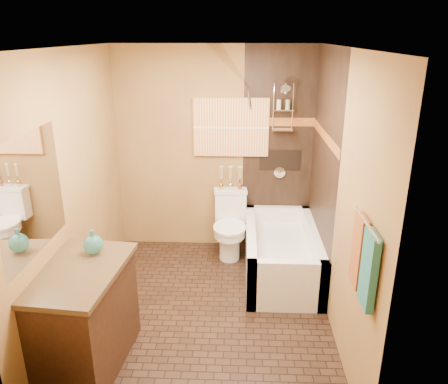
# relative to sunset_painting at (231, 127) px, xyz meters

# --- Properties ---
(floor) EXTENTS (3.00, 3.00, 0.00)m
(floor) POSITION_rel_sunset_painting_xyz_m (-0.20, -1.48, -1.55)
(floor) COLOR black
(floor) RESTS_ON ground
(wall_left) EXTENTS (0.02, 3.00, 2.50)m
(wall_left) POSITION_rel_sunset_painting_xyz_m (-1.40, -1.48, -0.30)
(wall_left) COLOR #A37B3F
(wall_left) RESTS_ON floor
(wall_right) EXTENTS (0.02, 3.00, 2.50)m
(wall_right) POSITION_rel_sunset_painting_xyz_m (1.00, -1.48, -0.30)
(wall_right) COLOR #A37B3F
(wall_right) RESTS_ON floor
(wall_back) EXTENTS (2.40, 0.02, 2.50)m
(wall_back) POSITION_rel_sunset_painting_xyz_m (-0.20, 0.02, -0.30)
(wall_back) COLOR #A37B3F
(wall_back) RESTS_ON floor
(wall_front) EXTENTS (2.40, 0.02, 2.50)m
(wall_front) POSITION_rel_sunset_painting_xyz_m (-0.20, -2.98, -0.30)
(wall_front) COLOR #A37B3F
(wall_front) RESTS_ON floor
(ceiling) EXTENTS (3.00, 3.00, 0.00)m
(ceiling) POSITION_rel_sunset_painting_xyz_m (-0.20, -1.48, 0.95)
(ceiling) COLOR silver
(ceiling) RESTS_ON wall_back
(alcove_tile_back) EXTENTS (0.85, 0.01, 2.50)m
(alcove_tile_back) POSITION_rel_sunset_painting_xyz_m (0.57, 0.01, -0.30)
(alcove_tile_back) COLOR black
(alcove_tile_back) RESTS_ON wall_back
(alcove_tile_right) EXTENTS (0.01, 1.50, 2.50)m
(alcove_tile_right) POSITION_rel_sunset_painting_xyz_m (0.99, -0.73, -0.30)
(alcove_tile_right) COLOR black
(alcove_tile_right) RESTS_ON wall_right
(mosaic_band_back) EXTENTS (0.85, 0.01, 0.10)m
(mosaic_band_back) POSITION_rel_sunset_painting_xyz_m (0.57, 0.00, 0.07)
(mosaic_band_back) COLOR brown
(mosaic_band_back) RESTS_ON alcove_tile_back
(mosaic_band_right) EXTENTS (0.01, 1.50, 0.10)m
(mosaic_band_right) POSITION_rel_sunset_painting_xyz_m (0.98, -0.73, 0.07)
(mosaic_band_right) COLOR brown
(mosaic_band_right) RESTS_ON alcove_tile_right
(alcove_niche) EXTENTS (0.50, 0.01, 0.25)m
(alcove_niche) POSITION_rel_sunset_painting_xyz_m (0.60, 0.01, -0.40)
(alcove_niche) COLOR black
(alcove_niche) RESTS_ON alcove_tile_back
(shower_fixtures) EXTENTS (0.24, 0.33, 1.16)m
(shower_fixtures) POSITION_rel_sunset_painting_xyz_m (0.60, -0.10, 0.12)
(shower_fixtures) COLOR silver
(shower_fixtures) RESTS_ON floor
(curtain_rod) EXTENTS (0.03, 1.55, 0.03)m
(curtain_rod) POSITION_rel_sunset_painting_xyz_m (0.20, -0.73, 0.47)
(curtain_rod) COLOR silver
(curtain_rod) RESTS_ON wall_back
(towel_bar) EXTENTS (0.02, 0.55, 0.02)m
(towel_bar) POSITION_rel_sunset_painting_xyz_m (0.95, -2.53, -0.10)
(towel_bar) COLOR silver
(towel_bar) RESTS_ON wall_right
(towel_teal) EXTENTS (0.05, 0.22, 0.52)m
(towel_teal) POSITION_rel_sunset_painting_xyz_m (0.96, -2.66, -0.37)
(towel_teal) COLOR #206C6B
(towel_teal) RESTS_ON towel_bar
(towel_rust) EXTENTS (0.05, 0.22, 0.52)m
(towel_rust) POSITION_rel_sunset_painting_xyz_m (0.96, -2.40, -0.37)
(towel_rust) COLOR brown
(towel_rust) RESTS_ON towel_bar
(sunset_painting) EXTENTS (0.90, 0.04, 0.70)m
(sunset_painting) POSITION_rel_sunset_painting_xyz_m (0.00, 0.00, 0.00)
(sunset_painting) COLOR orange
(sunset_painting) RESTS_ON wall_back
(vanity_mirror) EXTENTS (0.01, 1.00, 0.90)m
(vanity_mirror) POSITION_rel_sunset_painting_xyz_m (-1.39, -2.24, -0.05)
(vanity_mirror) COLOR white
(vanity_mirror) RESTS_ON wall_left
(bathtub) EXTENTS (0.80, 1.50, 0.55)m
(bathtub) POSITION_rel_sunset_painting_xyz_m (0.60, -0.73, -1.33)
(bathtub) COLOR white
(bathtub) RESTS_ON floor
(toilet) EXTENTS (0.42, 0.61, 0.80)m
(toilet) POSITION_rel_sunset_painting_xyz_m (0.00, -0.26, -1.15)
(toilet) COLOR white
(toilet) RESTS_ON floor
(vanity) EXTENTS (0.71, 1.06, 0.89)m
(vanity) POSITION_rel_sunset_painting_xyz_m (-1.12, -2.24, -1.10)
(vanity) COLOR black
(vanity) RESTS_ON floor
(teal_bottle) EXTENTS (0.20, 0.20, 0.26)m
(teal_bottle) POSITION_rel_sunset_painting_xyz_m (-1.07, -1.98, -0.55)
(teal_bottle) COLOR #297B78
(teal_bottle) RESTS_ON vanity
(bud_vases) EXTENTS (0.29, 0.06, 0.29)m
(bud_vases) POSITION_rel_sunset_painting_xyz_m (-0.00, -0.09, -0.60)
(bud_vases) COLOR gold
(bud_vases) RESTS_ON toilet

